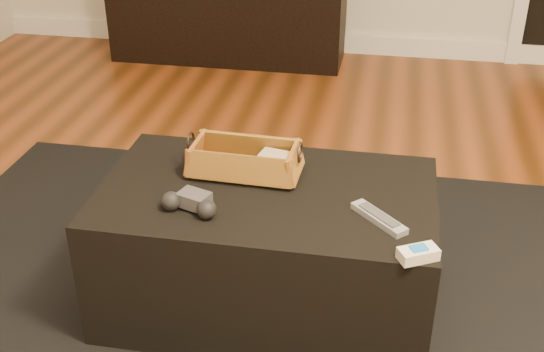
% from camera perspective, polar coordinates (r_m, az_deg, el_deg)
% --- Properties ---
extents(floor, '(5.00, 5.50, 0.01)m').
position_cam_1_polar(floor, '(2.13, 4.45, -14.30)').
color(floor, brown).
rests_on(floor, ground).
extents(baseboard, '(5.00, 0.04, 0.12)m').
position_cam_1_polar(baseboard, '(4.50, 8.56, 10.79)').
color(baseboard, white).
rests_on(baseboard, floor).
extents(media_cabinet, '(1.42, 0.45, 0.56)m').
position_cam_1_polar(media_cabinet, '(4.34, -3.64, 13.41)').
color(media_cabinet, black).
rests_on(media_cabinet, floor).
extents(area_rug, '(2.60, 2.00, 0.01)m').
position_cam_1_polar(area_rug, '(2.23, -0.66, -11.28)').
color(area_rug, black).
rests_on(area_rug, floor).
extents(ottoman, '(1.00, 0.60, 0.42)m').
position_cam_1_polar(ottoman, '(2.14, -0.43, -6.02)').
color(ottoman, black).
rests_on(ottoman, area_rug).
extents(tv_remote, '(0.18, 0.05, 0.02)m').
position_cam_1_polar(tv_remote, '(2.10, -2.83, 0.66)').
color(tv_remote, black).
rests_on(tv_remote, wicker_basket).
extents(cloth_bundle, '(0.11, 0.08, 0.05)m').
position_cam_1_polar(cloth_bundle, '(2.10, 0.29, 1.24)').
color(cloth_bundle, tan).
rests_on(cloth_bundle, wicker_basket).
extents(wicker_basket, '(0.35, 0.19, 0.12)m').
position_cam_1_polar(wicker_basket, '(2.10, -2.29, 1.23)').
color(wicker_basket, brown).
rests_on(wicker_basket, ottoman).
extents(game_controller, '(0.18, 0.12, 0.06)m').
position_cam_1_polar(game_controller, '(1.92, -6.80, -2.26)').
color(game_controller, '#39393C').
rests_on(game_controller, ottoman).
extents(silver_remote, '(0.16, 0.17, 0.02)m').
position_cam_1_polar(silver_remote, '(1.90, 8.92, -3.47)').
color(silver_remote, '#93969A').
rests_on(silver_remote, ottoman).
extents(cream_gadget, '(0.11, 0.09, 0.04)m').
position_cam_1_polar(cream_gadget, '(1.76, 12.13, -6.37)').
color(cream_gadget, silver).
rests_on(cream_gadget, ottoman).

